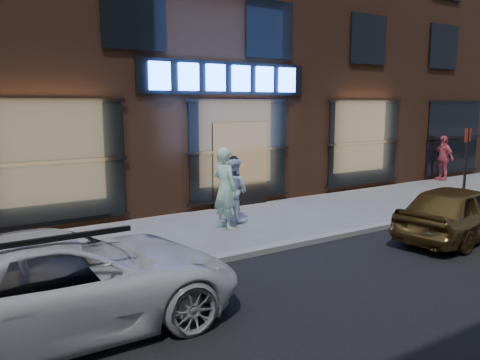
% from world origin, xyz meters
% --- Properties ---
extents(ground, '(90.00, 90.00, 0.00)m').
position_xyz_m(ground, '(0.00, 0.00, 0.00)').
color(ground, slate).
rests_on(ground, ground).
extents(curb, '(60.00, 0.25, 0.12)m').
position_xyz_m(curb, '(0.00, 0.00, 0.06)').
color(curb, gray).
rests_on(curb, ground).
extents(storefront_building, '(30.20, 8.28, 10.30)m').
position_xyz_m(storefront_building, '(-0.00, 7.99, 5.15)').
color(storefront_building, '#54301E').
rests_on(storefront_building, ground).
extents(man_bowtie, '(0.58, 0.77, 1.92)m').
position_xyz_m(man_bowtie, '(-1.63, 1.98, 0.96)').
color(man_bowtie, '#C2FFCB').
rests_on(man_bowtie, ground).
extents(man_cap, '(0.81, 0.92, 1.59)m').
position_xyz_m(man_cap, '(-1.09, 2.48, 0.79)').
color(man_cap, white).
rests_on(man_cap, ground).
extents(passerby, '(0.62, 1.07, 1.72)m').
position_xyz_m(passerby, '(8.96, 3.63, 0.86)').
color(passerby, '#EC6174').
rests_on(passerby, ground).
extents(white_suv, '(4.73, 2.20, 1.31)m').
position_xyz_m(white_suv, '(-5.96, -1.27, 0.66)').
color(white_suv, silver).
rests_on(white_suv, ground).
extents(gold_sedan, '(3.73, 1.98, 1.21)m').
position_xyz_m(gold_sedan, '(2.20, -1.42, 0.60)').
color(gold_sedan, brown).
rests_on(gold_sedan, ground).
extents(sign_post, '(0.36, 0.10, 2.28)m').
position_xyz_m(sign_post, '(4.82, 0.10, 1.38)').
color(sign_post, '#262628').
rests_on(sign_post, ground).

